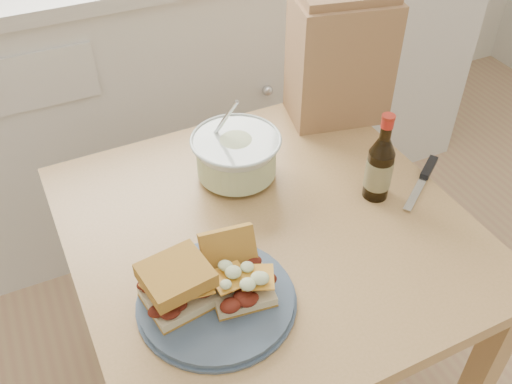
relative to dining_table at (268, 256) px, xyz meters
name	(u,v)px	position (x,y,z in m)	size (l,w,h in m)	color
cabinet_run	(153,86)	(0.03, 0.99, -0.11)	(2.50, 0.64, 0.94)	silver
dining_table	(268,256)	(0.00, 0.00, 0.00)	(0.83, 0.83, 0.68)	tan
plate	(217,300)	(-0.18, -0.15, 0.11)	(0.29, 0.29, 0.02)	#405268
sandwich_left	(177,285)	(-0.24, -0.12, 0.16)	(0.13, 0.12, 0.08)	beige
sandwich_right	(237,273)	(-0.13, -0.14, 0.15)	(0.12, 0.16, 0.09)	beige
coleslaw_bowl	(236,158)	(0.00, 0.18, 0.15)	(0.21, 0.21, 0.20)	silver
beer_bottle	(380,167)	(0.26, -0.02, 0.18)	(0.06, 0.06, 0.21)	black
knife	(426,174)	(0.40, -0.01, 0.11)	(0.18, 0.14, 0.01)	silver
paper_bag	(340,60)	(0.35, 0.31, 0.26)	(0.24, 0.16, 0.32)	#A57350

